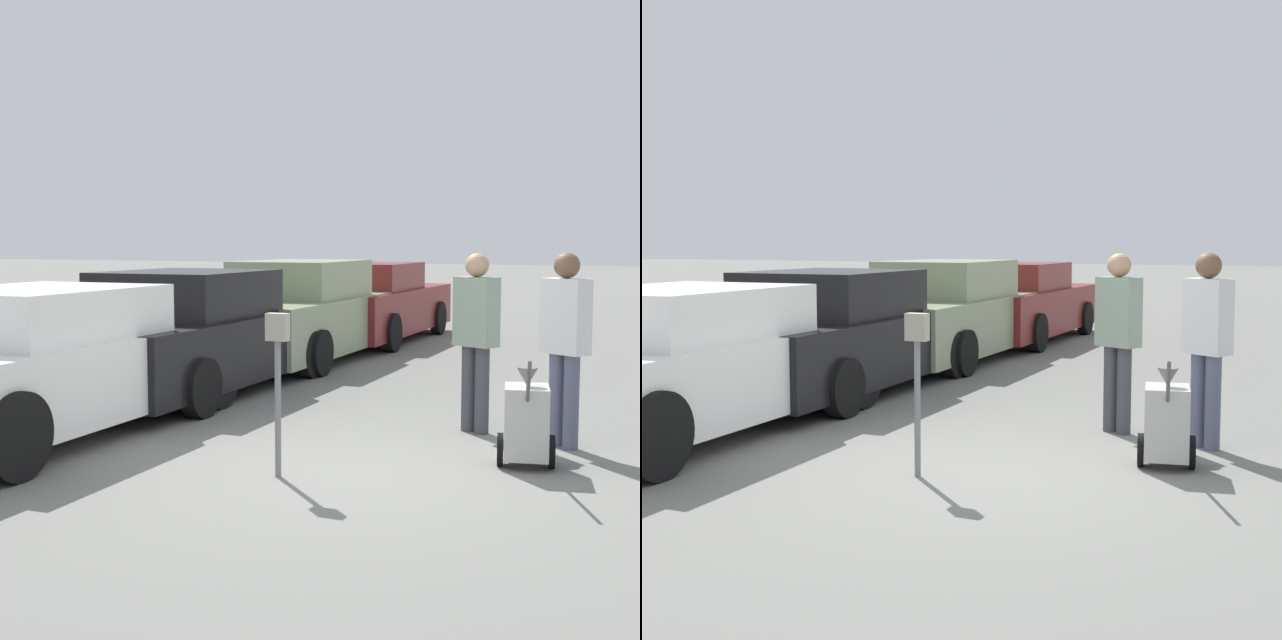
% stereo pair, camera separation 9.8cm
% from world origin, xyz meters
% --- Properties ---
extents(ground_plane, '(120.00, 120.00, 0.00)m').
position_xyz_m(ground_plane, '(0.00, 0.00, 0.00)').
color(ground_plane, slate).
extents(parked_car_white, '(2.20, 5.34, 1.44)m').
position_xyz_m(parked_car_white, '(-3.19, 0.24, 0.68)').
color(parked_car_white, silver).
rests_on(parked_car_white, ground_plane).
extents(parked_car_black, '(2.16, 4.87, 1.52)m').
position_xyz_m(parked_car_black, '(-3.19, 2.85, 0.70)').
color(parked_car_black, black).
rests_on(parked_car_black, ground_plane).
extents(parked_car_sage, '(2.07, 5.27, 1.57)m').
position_xyz_m(parked_car_sage, '(-3.19, 6.15, 0.72)').
color(parked_car_sage, gray).
rests_on(parked_car_sage, ground_plane).
extents(parked_car_maroon, '(2.10, 5.00, 1.47)m').
position_xyz_m(parked_car_maroon, '(-3.19, 9.00, 0.69)').
color(parked_car_maroon, maroon).
rests_on(parked_car_maroon, ground_plane).
extents(parking_meter, '(0.18, 0.09, 1.32)m').
position_xyz_m(parking_meter, '(-0.38, -0.34, 0.92)').
color(parking_meter, slate).
rests_on(parking_meter, ground_plane).
extents(person_worker, '(0.47, 0.38, 1.77)m').
position_xyz_m(person_worker, '(0.64, 1.94, 1.01)').
color(person_worker, '#3F3F47').
rests_on(person_worker, ground_plane).
extents(person_supervisor, '(0.47, 0.40, 1.78)m').
position_xyz_m(person_supervisor, '(1.54, 1.64, 1.02)').
color(person_supervisor, '#515670').
rests_on(person_supervisor, ground_plane).
extents(equipment_cart, '(0.52, 1.00, 1.00)m').
position_xyz_m(equipment_cart, '(1.37, 0.79, 0.39)').
color(equipment_cart, '#B2B2AD').
rests_on(equipment_cart, ground_plane).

